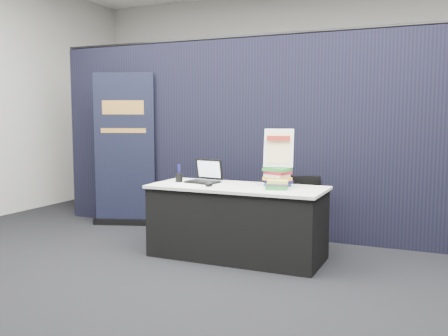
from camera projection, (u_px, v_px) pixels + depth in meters
floor at (214, 272)px, 4.69m from camera, size 8.00×8.00×0.00m
wall_back at (318, 98)px, 8.14m from camera, size 8.00×0.02×3.50m
drape_partition at (270, 138)px, 6.01m from camera, size 6.00×0.08×2.40m
display_table at (237, 222)px, 5.15m from camera, size 1.80×0.75×0.75m
laptop at (204, 177)px, 5.36m from camera, size 0.35×0.30×0.25m
mouse at (209, 184)px, 5.08m from camera, size 0.09×0.12×0.04m
brochure_left at (166, 183)px, 5.31m from camera, size 0.26×0.19×0.00m
brochure_mid at (186, 184)px, 5.23m from camera, size 0.36×0.34×0.00m
brochure_right at (189, 186)px, 5.11m from camera, size 0.34×0.27×0.00m
pen_cup at (179, 178)px, 5.38m from camera, size 0.10×0.10×0.10m
book_stack_tall at (277, 177)px, 5.06m from camera, size 0.28×0.24×0.19m
book_stack_short at (277, 185)px, 4.87m from camera, size 0.24×0.21×0.09m
info_sign at (279, 149)px, 5.06m from camera, size 0.32×0.18×0.41m
pullup_banner at (125, 158)px, 6.65m from camera, size 0.85×0.37×2.03m
stacking_chair at (301, 209)px, 5.48m from camera, size 0.45×0.46×0.80m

